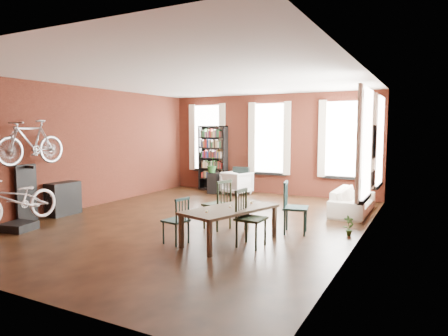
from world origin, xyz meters
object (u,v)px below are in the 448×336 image
Objects in this scene: dining_chair_d at (296,208)px; console_table at (63,199)px; dining_chair_a at (176,220)px; dining_chair_c at (251,218)px; white_armchair at (237,182)px; bookshelf at (213,158)px; bicycle_floor at (16,178)px; dining_chair_b at (217,204)px; dining_table at (230,225)px; plant_stand at (214,183)px; cream_sofa at (353,197)px; bike_trainer at (18,227)px.

dining_chair_d is 5.64m from console_table.
dining_chair_d reaches higher than dining_chair_a.
dining_chair_a is 0.84× the size of dining_chair_c.
dining_chair_c is 5.77m from white_armchair.
bookshelf is 1.19× the size of bicycle_floor.
dining_chair_b is 5.42m from bookshelf.
dining_table is 2.35× the size of console_table.
white_armchair is at bearing 17.45° from plant_stand.
dining_chair_a is 5.73m from white_armchair.
dining_table is at bearing 131.05° from dining_chair_d.
cream_sofa is (0.67, 2.55, -0.11)m from dining_chair_d.
white_armchair is at bearing 72.57° from bike_trainer.
plant_stand is at bearing -59.15° from bookshelf.
dining_chair_b is at bearing 29.91° from bike_trainer.
dining_chair_c is at bearing 135.22° from white_armchair.
dining_table is 1.48m from dining_chair_d.
dining_chair_a is at bearing 13.83° from bicycle_floor.
cream_sofa is at bearing -26.86° from dining_chair_d.
dining_chair_d is at bearing 69.70° from dining_table.
bike_trainer is at bearing -97.28° from bookshelf.
plant_stand is at bearing -147.59° from dining_chair_a.
console_table is (-5.56, -0.95, -0.12)m from dining_chair_d.
dining_chair_b is at bearing -176.08° from dining_chair_a.
dining_chair_c is 3.95m from cream_sofa.
dining_chair_b reaches higher than dining_chair_a.
bookshelf reaches higher than cream_sofa.
console_table is 1.72m from bicycle_floor.
dining_chair_c is 1.32m from dining_chair_d.
white_armchair is 0.39× the size of cream_sofa.
dining_chair_b is at bearing 127.45° from white_armchair.
dining_table is at bearing -2.66° from console_table.
dining_table is 5.64m from plant_stand.
dining_chair_b is 0.47× the size of bookshelf.
white_armchair is 0.44× the size of bicycle_floor.
white_armchair is 5.35m from console_table.
bookshelf is at bearing -3.81° from white_armchair.
dining_table is at bearing -57.70° from plant_stand.
cream_sofa is (2.38, 4.26, -0.02)m from dining_chair_a.
white_armchair is (-1.59, 4.23, -0.11)m from dining_chair_b.
dining_chair_d is (0.88, 1.17, 0.20)m from dining_table.
cream_sofa is 3.67× the size of bike_trainer.
plant_stand is (-4.56, 1.05, -0.07)m from cream_sofa.
white_armchair reaches higher than bike_trainer.
console_table is (-4.68, 0.22, 0.08)m from dining_table.
dining_chair_b is 4.15m from bicycle_floor.
bookshelf is at bearing 37.44° from dining_chair_c.
dining_chair_a is 0.39× the size of bookshelf.
dining_chair_d is 2.64m from cream_sofa.
bicycle_floor reaches higher than console_table.
dining_chair_d reaches higher than white_armchair.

